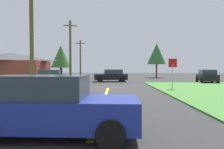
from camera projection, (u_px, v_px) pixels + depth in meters
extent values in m
plane|color=#2E2E2E|center=(108.00, 87.00, 20.18)|extent=(120.00, 120.00, 0.00)
cube|color=yellow|center=(104.00, 100.00, 12.19)|extent=(0.20, 14.00, 0.01)
cylinder|color=#9EA0A8|center=(173.00, 76.00, 18.45)|extent=(0.07, 0.07, 2.18)
cube|color=red|center=(173.00, 63.00, 18.41)|extent=(0.74, 0.14, 0.74)
cube|color=black|center=(111.00, 77.00, 28.68)|extent=(4.57, 2.56, 0.76)
cube|color=#2D3842|center=(113.00, 72.00, 28.70)|extent=(2.60, 2.06, 0.60)
cylinder|color=black|center=(100.00, 79.00, 27.54)|extent=(0.70, 0.31, 0.68)
cylinder|color=black|center=(99.00, 79.00, 29.48)|extent=(0.70, 0.31, 0.68)
cylinder|color=black|center=(123.00, 79.00, 27.90)|extent=(0.70, 0.31, 0.68)
cylinder|color=black|center=(120.00, 79.00, 29.84)|extent=(0.70, 0.31, 0.68)
cube|color=black|center=(207.00, 78.00, 26.49)|extent=(2.49, 4.08, 0.76)
cube|color=#2D3842|center=(207.00, 72.00, 26.28)|extent=(1.98, 2.35, 0.60)
cylinder|color=black|center=(197.00, 79.00, 27.94)|extent=(0.33, 0.71, 0.68)
cylinder|color=black|center=(212.00, 79.00, 27.61)|extent=(0.33, 0.71, 0.68)
cylinder|color=black|center=(202.00, 80.00, 25.39)|extent=(0.33, 0.71, 0.68)
cylinder|color=black|center=(218.00, 81.00, 25.06)|extent=(0.33, 0.71, 0.68)
cube|color=#196B33|center=(51.00, 79.00, 23.57)|extent=(4.16, 2.34, 0.76)
cube|color=#2D3842|center=(50.00, 73.00, 23.54)|extent=(2.37, 1.89, 0.60)
cylinder|color=black|center=(64.00, 81.00, 24.64)|extent=(0.70, 0.31, 0.68)
cylinder|color=black|center=(62.00, 82.00, 22.84)|extent=(0.70, 0.31, 0.68)
cylinder|color=black|center=(40.00, 81.00, 24.32)|extent=(0.70, 0.31, 0.68)
cylinder|color=black|center=(36.00, 82.00, 22.53)|extent=(0.70, 0.31, 0.68)
cube|color=navy|center=(57.00, 112.00, 5.66)|extent=(4.33, 1.90, 0.76)
cube|color=#2D3842|center=(41.00, 87.00, 5.66)|extent=(2.40, 1.63, 0.60)
cylinder|color=black|center=(114.00, 117.00, 6.47)|extent=(0.69, 0.24, 0.68)
cylinder|color=black|center=(111.00, 135.00, 4.74)|extent=(0.69, 0.24, 0.68)
cylinder|color=black|center=(19.00, 116.00, 6.60)|extent=(0.69, 0.24, 0.68)
cylinder|color=brown|center=(32.00, 36.00, 16.86)|extent=(0.31, 0.31, 8.70)
cylinder|color=brown|center=(70.00, 51.00, 28.61)|extent=(0.30, 0.30, 8.11)
cube|color=brown|center=(70.00, 26.00, 28.51)|extent=(1.79, 0.48, 0.12)
cylinder|color=brown|center=(80.00, 59.00, 40.39)|extent=(0.26, 0.26, 7.03)
cube|color=brown|center=(80.00, 43.00, 40.30)|extent=(1.80, 0.13, 0.12)
cylinder|color=brown|center=(157.00, 71.00, 40.86)|extent=(0.30, 0.30, 2.55)
cone|color=#2C652C|center=(157.00, 54.00, 40.76)|extent=(3.58, 3.58, 3.93)
cylinder|color=brown|center=(61.00, 73.00, 38.83)|extent=(0.46, 0.46, 1.89)
cone|color=#356A2B|center=(61.00, 56.00, 38.74)|extent=(3.67, 3.67, 4.04)
cube|color=maroon|center=(11.00, 71.00, 28.15)|extent=(8.83, 5.75, 2.76)
pyramid|color=#3F3F44|center=(11.00, 57.00, 28.09)|extent=(8.83, 5.75, 1.05)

